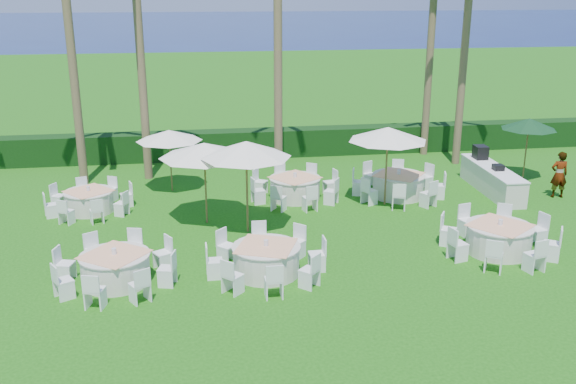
% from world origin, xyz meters
% --- Properties ---
extents(ground, '(120.00, 120.00, 0.00)m').
position_xyz_m(ground, '(0.00, 0.00, 0.00)').
color(ground, '#17520E').
rests_on(ground, ground).
extents(hedge, '(34.00, 1.00, 1.20)m').
position_xyz_m(hedge, '(0.00, 12.00, 0.60)').
color(hedge, black).
rests_on(hedge, ground).
extents(ocean, '(260.00, 260.00, 0.00)m').
position_xyz_m(ocean, '(0.00, 102.00, 0.00)').
color(ocean, '#07134C').
rests_on(ocean, ground).
extents(banquet_table_a, '(3.11, 3.11, 0.95)m').
position_xyz_m(banquet_table_a, '(-4.94, -0.19, 0.41)').
color(banquet_table_a, beige).
rests_on(banquet_table_a, ground).
extents(banquet_table_b, '(3.16, 3.16, 0.96)m').
position_xyz_m(banquet_table_b, '(-1.07, -0.23, 0.42)').
color(banquet_table_b, beige).
rests_on(banquet_table_b, ground).
extents(banquet_table_c, '(3.27, 3.27, 0.99)m').
position_xyz_m(banquet_table_c, '(5.65, 0.22, 0.43)').
color(banquet_table_c, beige).
rests_on(banquet_table_c, ground).
extents(banquet_table_d, '(2.84, 2.84, 0.88)m').
position_xyz_m(banquet_table_d, '(-6.38, 5.54, 0.38)').
color(banquet_table_d, beige).
rests_on(banquet_table_d, ground).
extents(banquet_table_e, '(3.20, 3.20, 0.97)m').
position_xyz_m(banquet_table_e, '(0.67, 5.83, 0.42)').
color(banquet_table_e, beige).
rests_on(banquet_table_e, ground).
extents(banquet_table_f, '(3.28, 3.28, 1.00)m').
position_xyz_m(banquet_table_f, '(4.40, 5.55, 0.44)').
color(banquet_table_f, beige).
rests_on(banquet_table_f, ground).
extents(umbrella_a, '(2.84, 2.84, 2.63)m').
position_xyz_m(umbrella_a, '(-2.51, 3.88, 2.40)').
color(umbrella_a, brown).
rests_on(umbrella_a, ground).
extents(umbrella_b, '(2.74, 2.74, 2.87)m').
position_xyz_m(umbrella_b, '(-1.28, 2.91, 2.62)').
color(umbrella_b, brown).
rests_on(umbrella_b, ground).
extents(umbrella_c, '(2.41, 2.41, 2.29)m').
position_xyz_m(umbrella_c, '(-3.69, 7.49, 2.09)').
color(umbrella_c, brown).
rests_on(umbrella_c, ground).
extents(umbrella_d, '(2.70, 2.70, 2.74)m').
position_xyz_m(umbrella_d, '(3.67, 4.78, 2.50)').
color(umbrella_d, brown).
rests_on(umbrella_d, ground).
extents(umbrella_green, '(2.11, 2.11, 2.44)m').
position_xyz_m(umbrella_green, '(9.92, 6.86, 2.22)').
color(umbrella_green, brown).
rests_on(umbrella_green, ground).
extents(buffet_table, '(0.97, 4.11, 1.45)m').
position_xyz_m(buffet_table, '(7.97, 5.59, 0.51)').
color(buffet_table, beige).
rests_on(buffet_table, ground).
extents(staff_person, '(0.66, 0.47, 1.69)m').
position_xyz_m(staff_person, '(10.03, 4.61, 0.85)').
color(staff_person, gray).
rests_on(staff_person, ground).
extents(palm_a, '(4.13, 4.40, 9.61)m').
position_xyz_m(palm_a, '(-7.06, 8.91, 5.27)').
color(palm_a, brown).
rests_on(palm_a, ground).
extents(palm_b, '(4.32, 4.32, 9.71)m').
position_xyz_m(palm_b, '(-4.64, 9.26, 5.32)').
color(palm_b, brown).
rests_on(palm_b, ground).
extents(palm_c, '(4.37, 4.25, 12.49)m').
position_xyz_m(palm_c, '(0.43, 8.34, 6.73)').
color(palm_c, brown).
rests_on(palm_c, ground).
extents(palm_d, '(4.28, 4.35, 7.77)m').
position_xyz_m(palm_d, '(7.46, 11.30, 4.32)').
color(palm_d, brown).
rests_on(palm_d, ground).
extents(palm_e, '(4.21, 4.38, 8.77)m').
position_xyz_m(palm_e, '(8.26, 9.57, 4.84)').
color(palm_e, brown).
rests_on(palm_e, ground).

